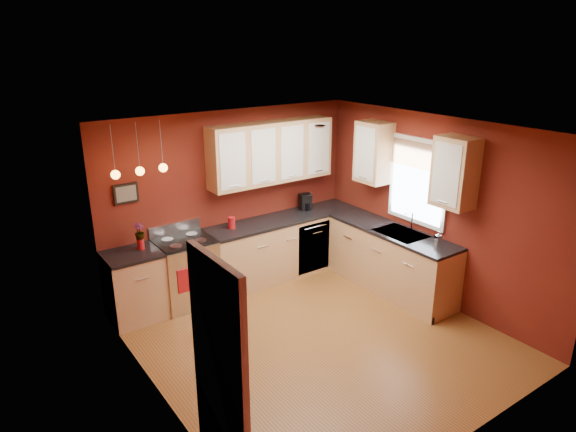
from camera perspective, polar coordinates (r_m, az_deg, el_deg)
floor at (r=6.58m, az=3.38°, el=-13.47°), size 4.20×4.20×0.00m
ceiling at (r=5.62m, az=3.90°, el=9.44°), size 4.00×4.20×0.02m
wall_back at (r=7.63m, az=-6.29°, el=1.96°), size 4.00×0.02×2.60m
wall_front at (r=4.70m, az=20.12°, el=-10.69°), size 4.00×0.02×2.60m
wall_left at (r=5.07m, az=-14.47°, el=-7.78°), size 0.02×4.20×2.60m
wall_right at (r=7.33m, az=15.92°, el=0.59°), size 0.02×4.20×2.60m
base_cabinets_back_left at (r=7.08m, az=-16.63°, el=-7.60°), size 0.70×0.60×0.90m
base_cabinets_back_right at (r=8.04m, az=-0.47°, el=-3.45°), size 2.54×0.60×0.90m
base_cabinets_right at (r=7.69m, az=11.33°, el=-4.94°), size 0.60×2.10×0.90m
counter_back_left at (r=6.89m, az=-17.00°, el=-4.11°), size 0.70×0.62×0.04m
counter_back_right at (r=7.87m, az=-0.48°, el=-0.29°), size 2.54×0.62×0.04m
counter_right at (r=7.51m, az=11.57°, el=-1.67°), size 0.62×2.10×0.04m
gas_range at (r=7.29m, az=-11.24°, el=-6.05°), size 0.76×0.64×1.11m
dishwasher_front at (r=8.03m, az=2.89°, el=-3.51°), size 0.60×0.02×0.80m
sink at (r=7.42m, az=12.41°, el=-2.03°), size 0.50×0.70×0.33m
window at (r=7.38m, az=14.28°, el=4.03°), size 0.06×1.02×1.22m
door_left_wall at (r=4.28m, az=-7.57°, el=-17.18°), size 0.12×0.82×2.05m
upper_cabinets_back at (r=7.61m, az=-1.85°, el=7.10°), size 2.00×0.35×0.90m
upper_cabinets_right at (r=7.22m, az=13.52°, el=5.91°), size 0.35×1.95×0.90m
wall_picture at (r=6.93m, az=-17.57°, el=2.40°), size 0.32×0.03×0.26m
pendant_lights at (r=6.56m, az=-16.13°, el=4.88°), size 0.71×0.11×0.66m
red_canister at (r=7.43m, az=-6.29°, el=-0.74°), size 0.11×0.11×0.17m
red_vase at (r=6.94m, az=-16.06°, el=-2.99°), size 0.09×0.09×0.15m
flowers at (r=6.88m, az=-16.19°, el=-1.70°), size 0.15×0.15×0.23m
coffee_maker at (r=8.19m, az=1.96°, el=1.54°), size 0.20×0.20×0.26m
soap_pump at (r=7.14m, az=16.37°, el=-2.28°), size 0.10×0.10×0.17m
dish_towel at (r=6.95m, az=-11.22°, el=-7.01°), size 0.24×0.02×0.33m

